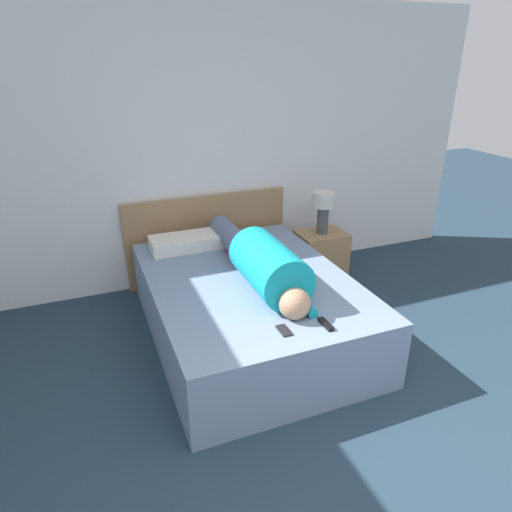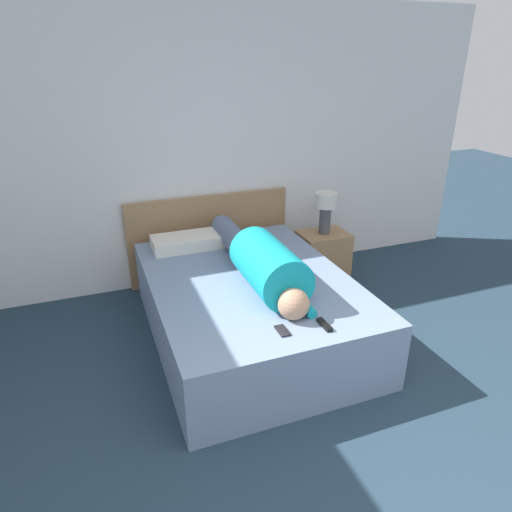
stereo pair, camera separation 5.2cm
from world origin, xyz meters
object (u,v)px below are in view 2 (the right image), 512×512
object	(u,v)px
bed	(249,307)
pillow_near_headboard	(188,242)
nightstand	(323,256)
person_lying	(262,262)
cell_phone	(282,331)
table_lamp	(326,207)
tv_remote	(324,325)

from	to	relation	value
bed	pillow_near_headboard	world-z (taller)	pillow_near_headboard
bed	nightstand	world-z (taller)	bed
person_lying	cell_phone	bearing A→B (deg)	-100.73
table_lamp	cell_phone	xyz separation A→B (m)	(-1.12, -1.50, -0.24)
table_lamp	person_lying	xyz separation A→B (m)	(-0.98, -0.80, -0.08)
tv_remote	nightstand	bearing A→B (deg)	61.38
nightstand	tv_remote	distance (m)	1.77
person_lying	table_lamp	bearing A→B (deg)	39.09
pillow_near_headboard	cell_phone	world-z (taller)	pillow_near_headboard
bed	tv_remote	size ratio (longest dim) A/B	13.69
pillow_near_headboard	tv_remote	distance (m)	1.68
table_lamp	bed	bearing A→B (deg)	-146.03
nightstand	tv_remote	bearing A→B (deg)	-118.62
cell_phone	table_lamp	bearing A→B (deg)	53.28
pillow_near_headboard	cell_phone	distance (m)	1.58
nightstand	table_lamp	distance (m)	0.52
tv_remote	cell_phone	bearing A→B (deg)	171.60
bed	table_lamp	distance (m)	1.37
person_lying	pillow_near_headboard	world-z (taller)	person_lying
cell_phone	bed	bearing A→B (deg)	85.45
cell_phone	nightstand	bearing A→B (deg)	53.28
person_lying	tv_remote	xyz separation A→B (m)	(0.15, -0.74, -0.15)
nightstand	person_lying	xyz separation A→B (m)	(-0.98, -0.80, 0.44)
nightstand	table_lamp	world-z (taller)	table_lamp
nightstand	pillow_near_headboard	size ratio (longest dim) A/B	0.79
table_lamp	person_lying	world-z (taller)	table_lamp
person_lying	pillow_near_headboard	size ratio (longest dim) A/B	2.73
bed	cell_phone	size ratio (longest dim) A/B	15.79
table_lamp	tv_remote	world-z (taller)	table_lamp
person_lying	cell_phone	distance (m)	0.73
nightstand	cell_phone	size ratio (longest dim) A/B	3.84
pillow_near_headboard	cell_phone	bearing A→B (deg)	-81.14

